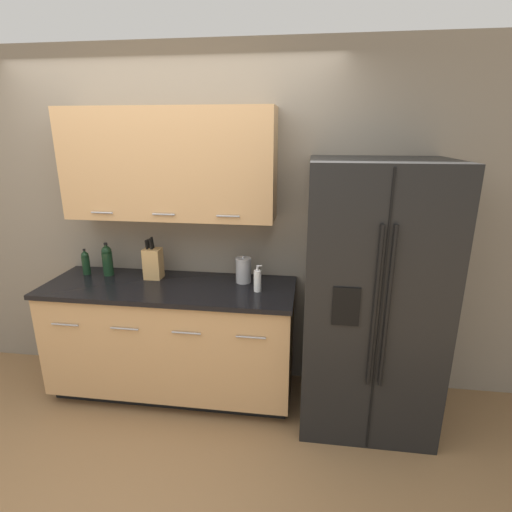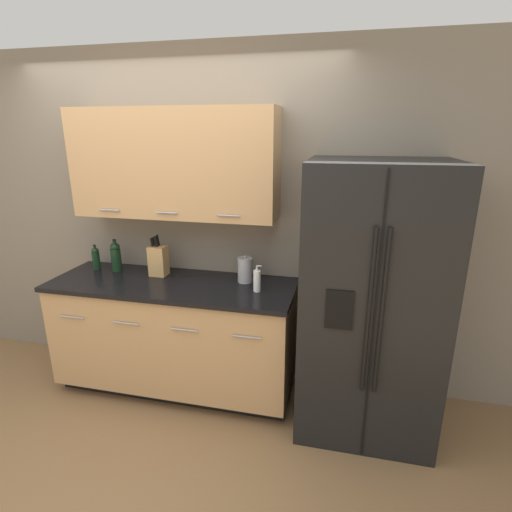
# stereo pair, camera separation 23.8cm
# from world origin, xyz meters

# --- Properties ---
(ground_plane) EXTENTS (14.00, 14.00, 0.00)m
(ground_plane) POSITION_xyz_m (0.00, 0.00, 0.00)
(ground_plane) COLOR olive
(wall_back) EXTENTS (10.00, 0.39, 2.60)m
(wall_back) POSITION_xyz_m (0.01, 1.26, 1.40)
(wall_back) COLOR gray
(wall_back) RESTS_ON ground_plane
(counter_unit) EXTENTS (1.85, 0.64, 0.91)m
(counter_unit) POSITION_xyz_m (0.03, 0.96, 0.46)
(counter_unit) COLOR black
(counter_unit) RESTS_ON ground_plane
(refrigerator) EXTENTS (0.88, 0.77, 1.83)m
(refrigerator) POSITION_xyz_m (1.47, 0.89, 0.91)
(refrigerator) COLOR black
(refrigerator) RESTS_ON ground_plane
(knife_block) EXTENTS (0.13, 0.11, 0.33)m
(knife_block) POSITION_xyz_m (-0.13, 1.08, 1.03)
(knife_block) COLOR tan
(knife_block) RESTS_ON counter_unit
(wine_bottle) EXTENTS (0.08, 0.08, 0.26)m
(wine_bottle) POSITION_xyz_m (-0.51, 1.10, 1.03)
(wine_bottle) COLOR black
(wine_bottle) RESTS_ON counter_unit
(soap_dispenser) EXTENTS (0.06, 0.05, 0.19)m
(soap_dispenser) POSITION_xyz_m (0.70, 0.92, 0.99)
(soap_dispenser) COLOR white
(soap_dispenser) RESTS_ON counter_unit
(oil_bottle) EXTENTS (0.06, 0.06, 0.21)m
(oil_bottle) POSITION_xyz_m (-0.69, 1.09, 1.00)
(oil_bottle) COLOR black
(oil_bottle) RESTS_ON counter_unit
(steel_canister) EXTENTS (0.12, 0.12, 0.20)m
(steel_canister) POSITION_xyz_m (0.57, 1.09, 1.00)
(steel_canister) COLOR #A3A3A5
(steel_canister) RESTS_ON counter_unit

